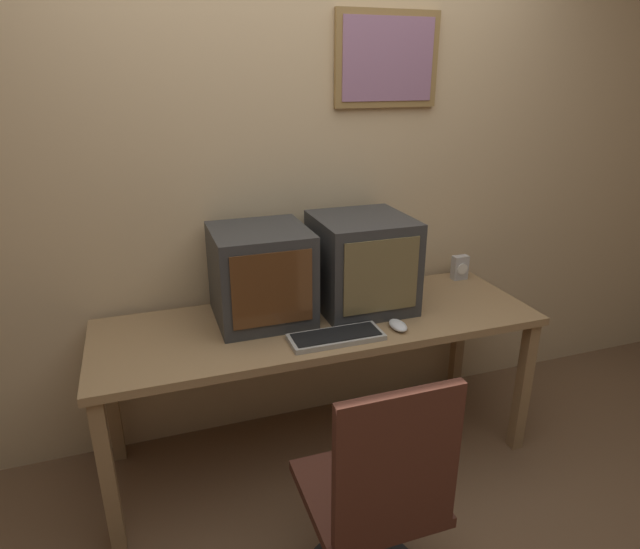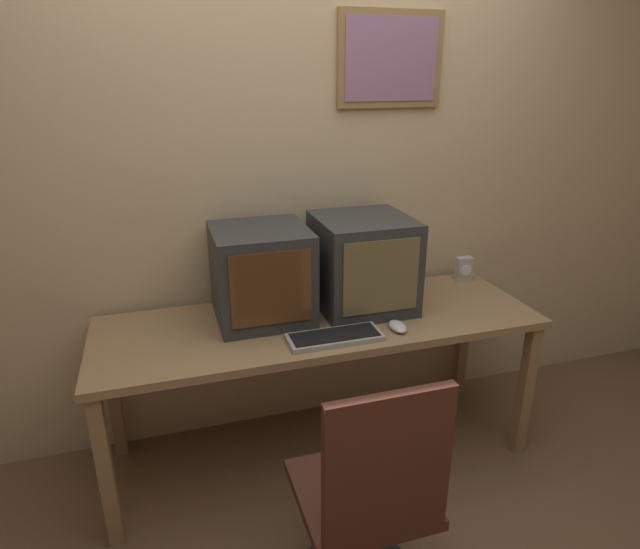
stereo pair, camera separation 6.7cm
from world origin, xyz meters
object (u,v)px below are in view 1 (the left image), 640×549
Objects in this scene: monitor_left at (261,274)px; keyboard_main at (336,337)px; office_chair at (375,512)px; monitor_right at (362,262)px; desk_clock at (460,268)px; mouse_near_keyboard at (398,325)px.

monitor_left reaches higher than keyboard_main.
monitor_right is at bearing 70.40° from office_chair.
desk_clock is at bearing 47.54° from office_chair.
monitor_right is at bearing 51.08° from keyboard_main.
monitor_right is 0.43m from keyboard_main.
desk_clock is 1.48m from office_chair.
monitor_right is 3.71× the size of mouse_near_keyboard.
mouse_near_keyboard is 0.80m from office_chair.
desk_clock is at bearing 26.60° from keyboard_main.
mouse_near_keyboard reaches higher than keyboard_main.
office_chair reaches higher than keyboard_main.
monitor_left is at bearing 177.62° from monitor_right.
monitor_right reaches higher than office_chair.
office_chair reaches higher than desk_clock.
keyboard_main is (-0.24, -0.30, -0.21)m from monitor_right.
desk_clock is (0.64, 0.14, -0.15)m from monitor_right.
monitor_right is 1.10× the size of keyboard_main.
monitor_right reaches higher than keyboard_main.
mouse_near_keyboard is at bearing -143.38° from desk_clock.
monitor_left is 0.48m from monitor_right.
monitor_right is 0.36m from mouse_near_keyboard.
keyboard_main is 0.29m from mouse_near_keyboard.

